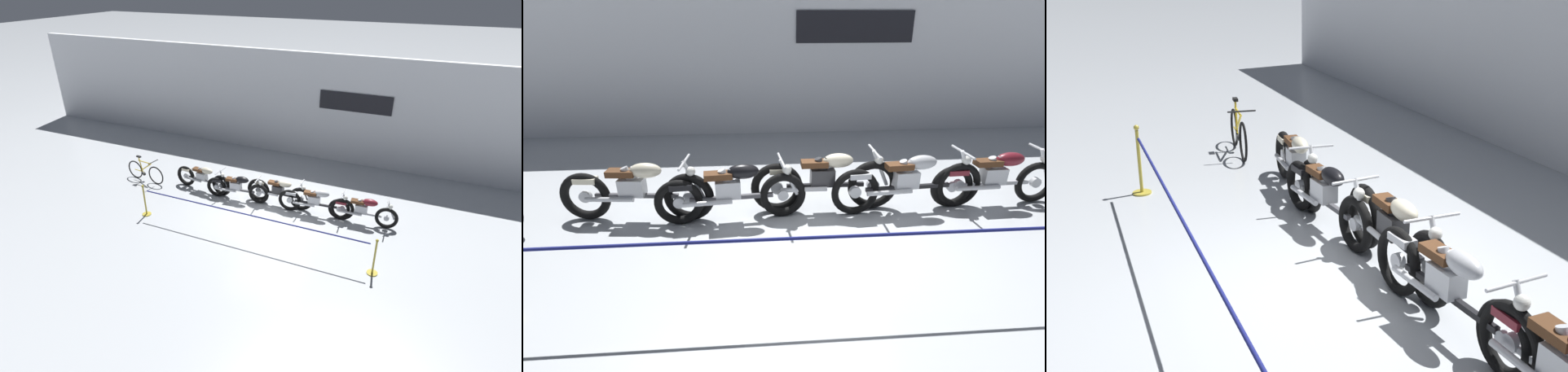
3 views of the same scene
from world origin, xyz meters
The scene contains 8 objects.
ground_plane centered at (0.00, 0.00, 0.00)m, with size 120.00×120.00×0.00m, color #B2B7BC.
back_wall centered at (0.00, 5.12, 2.10)m, with size 28.00×0.29×4.20m.
motorcycle_cream_0 centered at (-2.75, 0.64, 0.47)m, with size 2.28×0.62×0.95m.
motorcycle_black_1 centered at (-1.35, 0.52, 0.46)m, with size 2.23×0.62×0.93m.
motorcycle_cream_2 centered at (0.07, 0.74, 0.49)m, with size 2.29×0.62×0.98m.
motorcycle_silver_3 centered at (1.34, 0.62, 0.47)m, with size 2.42×0.62×0.95m.
motorcycle_maroon_4 centered at (2.79, 0.72, 0.46)m, with size 2.11×0.62×0.92m.
stanchion_far_left centered at (-1.28, -1.53, 0.69)m, with size 7.09×0.28×1.05m.
Camera 2 is at (-1.02, -4.91, 2.96)m, focal length 28.00 mm.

